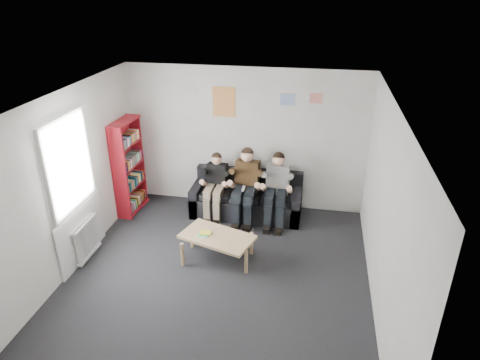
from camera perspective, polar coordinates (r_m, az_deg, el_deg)
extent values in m
plane|color=black|center=(6.57, -3.22, -13.29)|extent=(5.00, 5.00, 0.00)
plane|color=white|center=(5.32, -3.93, 10.02)|extent=(5.00, 5.00, 0.00)
plane|color=silver|center=(8.06, 0.73, 5.44)|extent=(4.50, 0.00, 4.50)
plane|color=silver|center=(3.92, -12.88, -20.14)|extent=(4.50, 0.00, 4.50)
plane|color=silver|center=(6.70, -22.58, -0.97)|extent=(0.00, 5.00, 5.00)
plane|color=silver|center=(5.76, 18.83, -4.70)|extent=(0.00, 5.00, 5.00)
cube|color=black|center=(8.14, 0.89, -3.29)|extent=(2.04, 0.84, 0.39)
cube|color=black|center=(8.24, 1.30, 0.19)|extent=(2.04, 0.19, 0.40)
cube|color=black|center=(8.29, -5.51, -2.19)|extent=(0.17, 0.84, 0.56)
cube|color=black|center=(8.01, 7.54, -3.33)|extent=(0.17, 0.84, 0.56)
cube|color=black|center=(7.96, 0.81, -2.02)|extent=(1.71, 0.58, 0.09)
cube|color=maroon|center=(8.25, -14.59, 1.72)|extent=(0.27, 0.81, 1.80)
cube|color=tan|center=(6.77, -3.05, -7.58)|extent=(1.12, 0.62, 0.04)
cylinder|color=tan|center=(6.81, -7.69, -9.81)|extent=(0.06, 0.06, 0.40)
cylinder|color=tan|center=(6.60, 0.82, -10.83)|extent=(0.06, 0.06, 0.40)
cylinder|color=tan|center=(7.21, -6.47, -7.56)|extent=(0.06, 0.06, 0.40)
cylinder|color=tan|center=(7.01, 1.53, -8.43)|extent=(0.06, 0.06, 0.40)
cube|color=white|center=(6.75, -5.03, -7.42)|extent=(0.17, 0.12, 0.01)
cube|color=green|center=(6.76, -4.83, -7.22)|extent=(0.17, 0.12, 0.01)
cube|color=yellow|center=(6.77, -4.62, -7.02)|extent=(0.17, 0.12, 0.01)
cube|color=black|center=(8.04, -3.04, 0.54)|extent=(0.36, 0.27, 0.51)
sphere|color=#E9AE8E|center=(7.86, -3.16, 2.77)|extent=(0.20, 0.20, 0.20)
sphere|color=black|center=(7.86, -3.14, 3.02)|extent=(0.19, 0.19, 0.19)
cube|color=gray|center=(7.88, -3.47, -1.47)|extent=(0.33, 0.42, 0.14)
cube|color=gray|center=(7.85, -3.76, -4.10)|extent=(0.31, 0.13, 0.48)
cube|color=black|center=(7.91, -3.81, -5.53)|extent=(0.31, 0.24, 0.09)
cube|color=#473017|center=(7.93, 0.99, 0.58)|extent=(0.43, 0.32, 0.61)
sphere|color=#E9AE8E|center=(7.72, 0.96, 3.27)|extent=(0.24, 0.24, 0.24)
sphere|color=black|center=(7.72, 0.98, 3.57)|extent=(0.23, 0.23, 0.23)
cube|color=black|center=(7.74, 0.58, -1.86)|extent=(0.39, 0.50, 0.16)
cube|color=black|center=(7.69, 0.25, -4.76)|extent=(0.37, 0.15, 0.48)
cube|color=black|center=(7.73, 0.16, -6.20)|extent=(0.37, 0.28, 0.11)
cube|color=white|center=(7.57, 0.44, -1.14)|extent=(0.04, 0.15, 0.04)
cube|color=white|center=(7.86, 5.08, 0.13)|extent=(0.41, 0.30, 0.58)
sphere|color=#E9AE8E|center=(7.67, 5.16, 2.69)|extent=(0.22, 0.22, 0.22)
sphere|color=black|center=(7.67, 5.19, 2.98)|extent=(0.21, 0.21, 0.21)
cube|color=black|center=(7.68, 4.78, -2.20)|extent=(0.37, 0.47, 0.15)
cube|color=black|center=(7.64, 4.51, -5.05)|extent=(0.35, 0.14, 0.48)
cube|color=black|center=(7.69, 4.41, -6.50)|extent=(0.35, 0.26, 0.10)
cylinder|color=silver|center=(7.06, -20.87, -8.62)|extent=(0.06, 0.06, 0.60)
cylinder|color=silver|center=(7.12, -20.55, -8.28)|extent=(0.06, 0.06, 0.60)
cylinder|color=silver|center=(7.17, -20.24, -7.94)|extent=(0.06, 0.06, 0.60)
cylinder|color=silver|center=(7.23, -19.93, -7.60)|extent=(0.06, 0.06, 0.60)
cylinder|color=silver|center=(7.29, -19.63, -7.28)|extent=(0.06, 0.06, 0.60)
cylinder|color=silver|center=(7.34, -19.33, -6.95)|extent=(0.06, 0.06, 0.60)
cylinder|color=silver|center=(7.40, -19.04, -6.64)|extent=(0.06, 0.06, 0.60)
cylinder|color=silver|center=(7.46, -18.75, -6.32)|extent=(0.06, 0.06, 0.60)
cube|color=silver|center=(7.41, -19.46, -9.27)|extent=(0.10, 0.64, 0.04)
cube|color=silver|center=(7.12, -20.11, -5.54)|extent=(0.10, 0.64, 0.04)
cube|color=white|center=(6.72, -21.99, 2.05)|extent=(0.02, 1.00, 1.30)
cube|color=white|center=(6.50, -22.89, 7.55)|extent=(0.05, 1.12, 0.06)
cube|color=white|center=(6.99, -21.02, -3.07)|extent=(0.05, 1.12, 0.06)
cube|color=white|center=(7.24, -20.38, -6.69)|extent=(0.03, 1.30, 0.90)
cube|color=#E2CB4F|center=(7.91, -2.16, 10.36)|extent=(0.42, 0.01, 0.55)
cube|color=#4081DB|center=(7.72, 6.33, 10.61)|extent=(0.25, 0.01, 0.20)
cube|color=#CF4095|center=(7.69, 10.12, 10.70)|extent=(0.22, 0.01, 0.18)
cube|color=silver|center=(8.02, -6.46, 11.89)|extent=(0.20, 0.01, 0.14)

